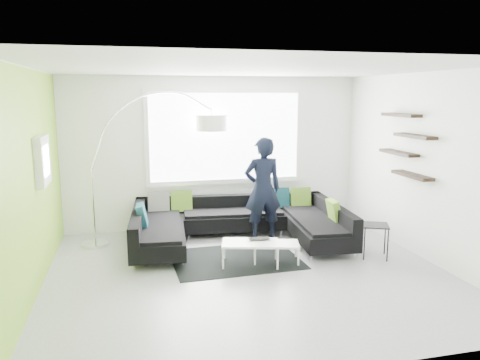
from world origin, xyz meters
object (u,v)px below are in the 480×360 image
at_px(coffee_table, 263,252).
at_px(laptop, 260,240).
at_px(sectional_sofa, 239,225).
at_px(person, 263,189).
at_px(arc_lamp, 91,170).
at_px(side_table, 375,241).

bearing_deg(coffee_table, laptop, 177.15).
height_order(sectional_sofa, coffee_table, sectional_sofa).
height_order(coffee_table, person, person).
bearing_deg(arc_lamp, person, -11.27).
relative_size(arc_lamp, person, 1.43).
height_order(coffee_table, arc_lamp, arc_lamp).
height_order(arc_lamp, side_table, arc_lamp).
bearing_deg(person, laptop, 70.80).
xyz_separation_m(coffee_table, arc_lamp, (-2.48, 1.45, 1.09)).
height_order(side_table, person, person).
bearing_deg(person, coffee_table, 73.31).
bearing_deg(sectional_sofa, laptop, -79.47).
xyz_separation_m(coffee_table, person, (0.32, 1.14, 0.71)).
bearing_deg(side_table, arc_lamp, 159.26).
bearing_deg(sectional_sofa, person, 25.59).
relative_size(sectional_sofa, person, 2.04).
relative_size(coffee_table, side_table, 2.05).
bearing_deg(arc_lamp, sectional_sofa, -16.72).
bearing_deg(person, sectional_sofa, 19.79).
distance_m(sectional_sofa, coffee_table, 0.99).
distance_m(sectional_sofa, side_table, 2.19).
bearing_deg(side_table, person, 137.80).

